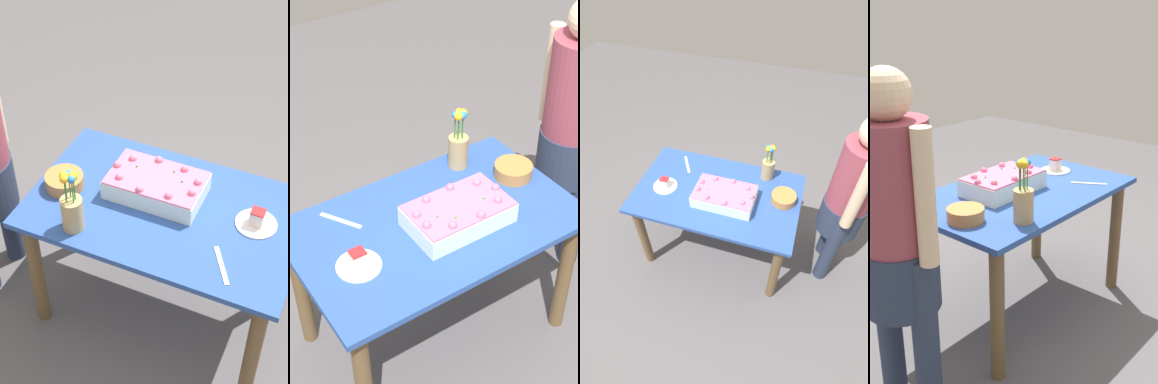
# 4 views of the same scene
# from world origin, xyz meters

# --- Properties ---
(ground_plane) EXTENTS (8.00, 8.00, 0.00)m
(ground_plane) POSITION_xyz_m (0.00, 0.00, 0.00)
(ground_plane) COLOR #5C585A
(dining_table) EXTENTS (1.24, 0.76, 0.74)m
(dining_table) POSITION_xyz_m (0.00, 0.00, 0.60)
(dining_table) COLOR #2D519F
(dining_table) RESTS_ON ground_plane
(sheet_cake) EXTENTS (0.44, 0.27, 0.12)m
(sheet_cake) POSITION_xyz_m (0.08, -0.07, 0.79)
(sheet_cake) COLOR white
(sheet_cake) RESTS_ON dining_table
(serving_plate_with_slice) EXTENTS (0.18, 0.18, 0.08)m
(serving_plate_with_slice) POSITION_xyz_m (-0.40, -0.06, 0.76)
(serving_plate_with_slice) COLOR white
(serving_plate_with_slice) RESTS_ON dining_table
(cake_knife) EXTENTS (0.12, 0.19, 0.00)m
(cake_knife) POSITION_xyz_m (-0.34, 0.22, 0.74)
(cake_knife) COLOR silver
(cake_knife) RESTS_ON dining_table
(flower_vase) EXTENTS (0.10, 0.10, 0.31)m
(flower_vase) POSITION_xyz_m (0.32, 0.28, 0.85)
(flower_vase) COLOR tan
(flower_vase) RESTS_ON dining_table
(fruit_bowl) EXTENTS (0.18, 0.18, 0.06)m
(fruit_bowl) POSITION_xyz_m (0.49, 0.06, 0.77)
(fruit_bowl) COLOR #C17E3F
(fruit_bowl) RESTS_ON dining_table
(person_standing) EXTENTS (0.31, 0.45, 1.49)m
(person_standing) POSITION_xyz_m (0.92, 0.13, 0.85)
(person_standing) COLOR #29354E
(person_standing) RESTS_ON ground_plane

